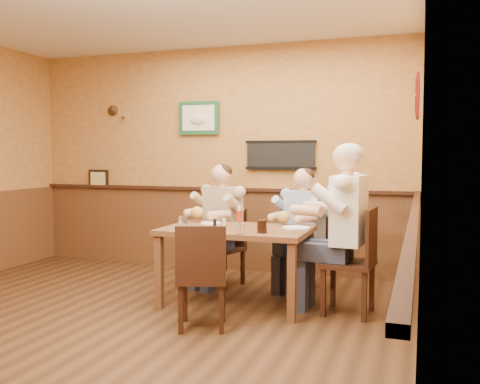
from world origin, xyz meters
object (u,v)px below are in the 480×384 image
at_px(water_glass_mid, 240,228).
at_px(chair_back_left, 223,247).
at_px(diner_white_elder, 349,238).
at_px(hot_sauce_bottle, 239,219).
at_px(chair_back_right, 304,252).
at_px(chair_right_end, 348,261).
at_px(salt_shaker, 224,222).
at_px(diner_blue_polo, 304,235).
at_px(cola_tumbler, 262,227).
at_px(diner_tan_shirt, 223,231).
at_px(chair_near_side, 202,276).
at_px(pepper_shaker, 215,223).
at_px(water_glass_left, 183,223).
at_px(dining_table, 237,237).

bearing_deg(water_glass_mid, chair_back_left, 117.97).
height_order(diner_white_elder, hot_sauce_bottle, diner_white_elder).
relative_size(chair_back_right, chair_right_end, 0.84).
bearing_deg(salt_shaker, diner_blue_polo, 48.21).
distance_m(chair_back_left, cola_tumbler, 1.25).
height_order(chair_back_right, hot_sauce_bottle, hot_sauce_bottle).
xyz_separation_m(diner_tan_shirt, hot_sauce_bottle, (0.47, -0.81, 0.25)).
relative_size(chair_back_left, diner_blue_polo, 0.72).
distance_m(chair_back_left, chair_back_right, 0.91).
bearing_deg(chair_near_side, chair_right_end, -163.33).
bearing_deg(chair_back_left, pepper_shaker, -55.36).
height_order(water_glass_left, pepper_shaker, water_glass_left).
distance_m(salt_shaker, pepper_shaker, 0.12).
relative_size(dining_table, cola_tumbler, 12.02).
distance_m(diner_white_elder, water_glass_left, 1.53).
relative_size(chair_right_end, diner_tan_shirt, 0.81).
height_order(chair_back_right, chair_right_end, chair_right_end).
xyz_separation_m(diner_blue_polo, water_glass_left, (-0.92, -1.08, 0.23)).
height_order(dining_table, diner_white_elder, diner_white_elder).
height_order(diner_tan_shirt, hot_sauce_bottle, diner_tan_shirt).
distance_m(chair_back_left, water_glass_mid, 1.27).
bearing_deg(diner_blue_polo, chair_near_side, -89.60).
height_order(chair_near_side, water_glass_left, chair_near_side).
relative_size(chair_back_right, pepper_shaker, 10.04).
xyz_separation_m(diner_blue_polo, hot_sauce_bottle, (-0.43, -0.89, 0.26)).
relative_size(chair_back_left, chair_back_right, 1.03).
bearing_deg(water_glass_mid, pepper_shaker, 138.56).
bearing_deg(chair_back_left, chair_back_right, 24.81).
relative_size(water_glass_mid, hot_sauce_bottle, 0.53).
xyz_separation_m(diner_tan_shirt, pepper_shaker, (0.20, -0.74, 0.19)).
bearing_deg(diner_tan_shirt, water_glass_mid, -42.34).
xyz_separation_m(water_glass_left, pepper_shaker, (0.22, 0.25, -0.02)).
relative_size(chair_near_side, water_glass_left, 6.80).
bearing_deg(pepper_shaker, water_glass_mid, -41.44).
height_order(chair_back_left, diner_blue_polo, diner_blue_polo).
xyz_separation_m(chair_back_left, diner_tan_shirt, (0.00, 0.00, 0.18)).
height_order(chair_right_end, pepper_shaker, chair_right_end).
xyz_separation_m(chair_back_right, water_glass_left, (-0.92, -1.08, 0.40)).
relative_size(chair_near_side, diner_blue_polo, 0.75).
height_order(dining_table, diner_blue_polo, diner_blue_polo).
bearing_deg(cola_tumbler, chair_right_end, 20.88).
xyz_separation_m(diner_white_elder, salt_shaker, (-1.21, 0.01, 0.09)).
bearing_deg(cola_tumbler, salt_shaker, 148.26).
bearing_deg(chair_near_side, hot_sauce_bottle, -118.29).
distance_m(chair_back_left, water_glass_left, 1.07).
distance_m(diner_blue_polo, cola_tumbler, 1.06).
distance_m(diner_tan_shirt, salt_shaker, 0.72).
xyz_separation_m(cola_tumbler, salt_shaker, (-0.48, 0.30, -0.02)).
height_order(chair_back_right, chair_near_side, chair_near_side).
height_order(water_glass_left, salt_shaker, water_glass_left).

